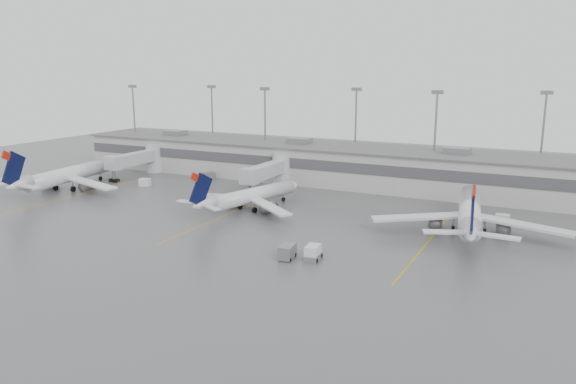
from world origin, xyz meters
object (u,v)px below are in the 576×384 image
at_px(baggage_tug, 313,254).
at_px(jet_far_left, 65,175).
at_px(jet_mid_right, 470,213).
at_px(jet_mid_left, 249,196).

bearing_deg(baggage_tug, jet_far_left, 158.96).
bearing_deg(baggage_tug, jet_mid_right, 46.07).
height_order(jet_far_left, jet_mid_left, jet_far_left).
height_order(jet_far_left, baggage_tug, jet_far_left).
relative_size(jet_far_left, baggage_tug, 9.86).
distance_m(jet_mid_right, baggage_tug, 27.54).
bearing_deg(baggage_tug, jet_mid_left, 131.30).
relative_size(jet_mid_left, baggage_tug, 8.04).
bearing_deg(jet_mid_right, jet_far_left, 174.57).
xyz_separation_m(jet_mid_left, jet_mid_right, (37.64, 2.73, 0.63)).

